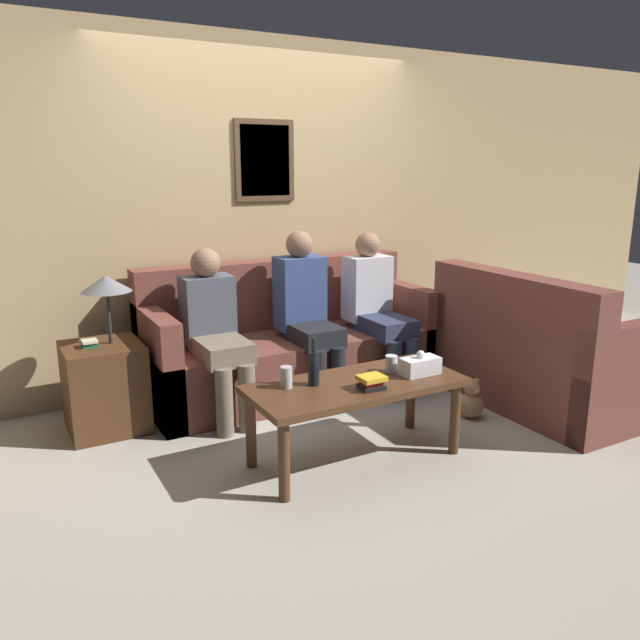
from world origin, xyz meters
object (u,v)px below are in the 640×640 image
couch_main (289,347)px  person_right (377,305)px  coffee_table (356,393)px  person_left (215,328)px  person_middle (307,310)px  wine_bottle (314,367)px  drinking_glass (391,364)px  couch_side (536,359)px  teddy_bear (471,401)px

couch_main → person_right: bearing=-19.8°
coffee_table → person_left: (-0.47, 1.01, 0.21)m
couch_main → person_left: (-0.66, -0.22, 0.28)m
person_middle → coffee_table: bearing=-102.8°
couch_main → wine_bottle: couch_main is taller
couch_main → person_middle: size_ratio=1.78×
drinking_glass → person_right: 1.10m
person_left → person_middle: person_middle is taller
wine_bottle → drinking_glass: size_ratio=2.81×
person_left → coffee_table: bearing=-65.3°
person_left → person_right: size_ratio=0.97×
couch_side → coffee_table: (-1.57, -0.11, 0.07)m
couch_side → person_left: bearing=66.0°
coffee_table → person_middle: bearing=77.2°
couch_side → person_left: person_left is taller
couch_side → coffee_table: size_ratio=1.16×
couch_main → teddy_bear: couch_main is taller
drinking_glass → teddy_bear: drinking_glass is taller
couch_side → coffee_table: 1.57m
coffee_table → drinking_glass: (0.28, 0.06, 0.11)m
person_right → teddy_bear: bearing=-77.1°
couch_side → person_middle: size_ratio=1.19×
coffee_table → teddy_bear: size_ratio=4.50×
couch_main → couch_side: bearing=-39.3°
couch_side → person_middle: person_middle is taller
wine_bottle → person_left: (-0.24, 0.94, 0.04)m
person_right → teddy_bear: (0.20, -0.87, -0.52)m
couch_side → drinking_glass: bearing=92.2°
couch_main → drinking_glass: (0.09, -1.18, 0.19)m
person_right → person_middle: bearing=177.1°
couch_main → person_left: size_ratio=1.90×
person_left → wine_bottle: bearing=-75.9°
coffee_table → teddy_bear: 1.07m
wine_bottle → person_middle: (0.47, 0.96, 0.08)m
coffee_table → drinking_glass: size_ratio=12.65×
wine_bottle → drinking_glass: bearing=-2.2°
coffee_table → wine_bottle: bearing=161.6°
person_left → teddy_bear: person_left is taller
person_left → couch_side: bearing=-24.0°
couch_main → drinking_glass: bearing=-85.4°
coffee_table → person_right: size_ratio=1.06×
person_middle → teddy_bear: 1.30m
teddy_bear → coffee_table: bearing=-172.0°
drinking_glass → person_middle: size_ratio=0.08×
coffee_table → person_middle: size_ratio=1.02×
teddy_bear → couch_side: bearing=-3.7°
couch_side → person_right: bearing=39.6°
couch_side → person_middle: bearing=55.0°
coffee_table → teddy_bear: coffee_table is taller
couch_side → wine_bottle: couch_side is taller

